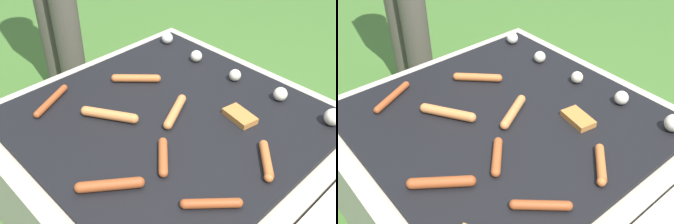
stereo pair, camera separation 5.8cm
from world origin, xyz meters
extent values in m
plane|color=#3D6628|center=(0.00, 0.00, 0.00)|extent=(14.00, 14.00, 0.00)
cube|color=#A89E8C|center=(0.00, 0.00, 0.21)|extent=(1.00, 1.00, 0.43)
cube|color=black|center=(0.00, 0.00, 0.44)|extent=(0.88, 0.88, 0.02)
cylinder|color=#4C473D|center=(-1.01, 0.15, 0.43)|extent=(0.13, 0.13, 0.87)
cylinder|color=#4C473D|center=(-0.85, 0.15, 0.43)|extent=(0.13, 0.13, 0.87)
cylinder|color=#C6753D|center=(0.01, 0.02, 0.46)|extent=(0.09, 0.14, 0.03)
sphere|color=#C6753D|center=(-0.03, 0.09, 0.46)|extent=(0.03, 0.03, 0.03)
sphere|color=#C6753D|center=(0.04, -0.04, 0.46)|extent=(0.03, 0.03, 0.03)
cylinder|color=#C6753D|center=(-0.12, -0.14, 0.46)|extent=(0.15, 0.11, 0.03)
sphere|color=#C6753D|center=(-0.19, -0.18, 0.46)|extent=(0.03, 0.03, 0.03)
sphere|color=#C6753D|center=(-0.05, -0.10, 0.46)|extent=(0.03, 0.03, 0.03)
cylinder|color=#A34C23|center=(0.13, -0.15, 0.46)|extent=(0.11, 0.10, 0.03)
sphere|color=#A34C23|center=(0.18, -0.19, 0.46)|extent=(0.03, 0.03, 0.03)
sphere|color=#A34C23|center=(0.09, -0.10, 0.46)|extent=(0.03, 0.03, 0.03)
cylinder|color=#93421E|center=(0.12, -0.32, 0.46)|extent=(0.11, 0.14, 0.03)
sphere|color=#93421E|center=(0.07, -0.38, 0.46)|extent=(0.03, 0.03, 0.03)
sphere|color=#93421E|center=(0.16, -0.26, 0.46)|extent=(0.03, 0.03, 0.03)
cylinder|color=#B7602D|center=(-0.23, 0.06, 0.46)|extent=(0.13, 0.13, 0.03)
sphere|color=#B7602D|center=(-0.29, 0.01, 0.46)|extent=(0.03, 0.03, 0.03)
sphere|color=#B7602D|center=(-0.18, 0.12, 0.46)|extent=(0.03, 0.03, 0.03)
cylinder|color=#93421E|center=(0.34, -0.17, 0.46)|extent=(0.11, 0.11, 0.02)
sphere|color=#93421E|center=(0.38, -0.12, 0.46)|extent=(0.02, 0.02, 0.02)
sphere|color=#93421E|center=(0.29, -0.22, 0.46)|extent=(0.02, 0.02, 0.02)
cylinder|color=#93421E|center=(-0.32, -0.23, 0.46)|extent=(0.10, 0.16, 0.02)
sphere|color=#93421E|center=(-0.29, -0.30, 0.46)|extent=(0.02, 0.02, 0.02)
sphere|color=#93421E|center=(-0.36, -0.16, 0.46)|extent=(0.02, 0.02, 0.02)
cylinder|color=#B7602D|center=(0.34, 0.05, 0.46)|extent=(0.11, 0.11, 0.03)
sphere|color=#B7602D|center=(0.38, 0.00, 0.46)|extent=(0.03, 0.03, 0.03)
sphere|color=#B7602D|center=(0.30, 0.10, 0.46)|extent=(0.03, 0.03, 0.03)
cube|color=#B27033|center=(0.16, 0.16, 0.46)|extent=(0.12, 0.08, 0.02)
sphere|color=silver|center=(-0.37, 0.35, 0.47)|extent=(0.05, 0.05, 0.05)
sphere|color=beige|center=(-0.18, 0.33, 0.47)|extent=(0.04, 0.04, 0.04)
sphere|color=beige|center=(0.01, 0.33, 0.47)|extent=(0.04, 0.04, 0.04)
sphere|color=beige|center=(0.19, 0.34, 0.47)|extent=(0.05, 0.05, 0.05)
sphere|color=beige|center=(0.38, 0.35, 0.47)|extent=(0.05, 0.05, 0.05)
camera|label=1|loc=(0.72, -0.69, 1.22)|focal=42.00mm
camera|label=2|loc=(0.76, -0.65, 1.22)|focal=42.00mm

